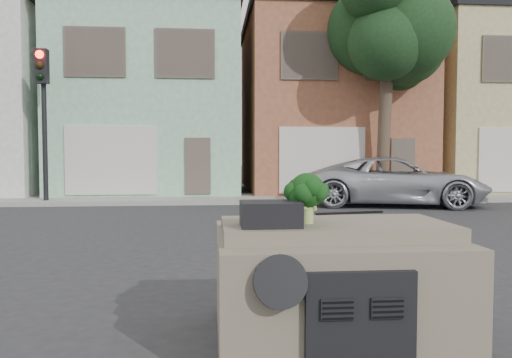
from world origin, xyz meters
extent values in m
plane|color=#303033|center=(0.00, 0.00, 0.00)|extent=(120.00, 120.00, 0.00)
cube|color=gray|center=(0.00, 10.50, 0.07)|extent=(40.00, 3.00, 0.15)
cube|color=#96CBA5|center=(-3.50, 14.50, 3.77)|extent=(7.20, 8.20, 7.55)
cube|color=#98583C|center=(4.00, 14.50, 3.77)|extent=(7.20, 8.20, 7.55)
cube|color=#C5BB7D|center=(11.50, 14.50, 3.77)|extent=(7.20, 8.20, 7.55)
imported|color=silver|center=(4.92, 8.35, 0.00)|extent=(6.17, 3.95, 1.58)
cube|color=black|center=(-6.50, 9.50, 2.55)|extent=(0.40, 0.40, 5.10)
cube|color=#183418|center=(5.00, 9.80, 4.25)|extent=(4.40, 4.00, 8.50)
cube|color=#736956|center=(0.00, -3.00, 0.56)|extent=(2.00, 1.80, 1.12)
cube|color=black|center=(-0.58, -3.35, 1.22)|extent=(0.48, 0.38, 0.20)
cube|color=black|center=(0.28, -2.62, 1.13)|extent=(0.69, 0.15, 0.02)
cube|color=black|center=(-0.25, -3.22, 1.34)|extent=(0.49, 0.49, 0.43)
camera|label=1|loc=(-1.05, -7.33, 1.71)|focal=35.00mm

